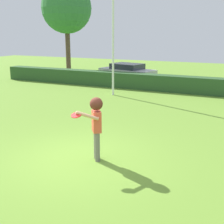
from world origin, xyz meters
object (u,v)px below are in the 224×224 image
object	(u,v)px
frisbee	(76,115)
lamppost	(113,37)
person	(96,120)
oak_tree	(66,8)
parked_car_silver	(127,71)

from	to	relation	value
frisbee	lamppost	distance (m)	9.60
lamppost	person	bearing A→B (deg)	-68.09
oak_tree	parked_car_silver	bearing A→B (deg)	-13.99
oak_tree	frisbee	bearing A→B (deg)	-56.28
parked_car_silver	oak_tree	size ratio (longest dim) A/B	0.60
frisbee	oak_tree	bearing A→B (deg)	123.72
parked_car_silver	oak_tree	world-z (taller)	oak_tree
frisbee	parked_car_silver	bearing A→B (deg)	107.11
person	lamppost	bearing A→B (deg)	111.91
lamppost	oak_tree	distance (m)	10.39
person	parked_car_silver	bearing A→B (deg)	108.85
oak_tree	person	bearing A→B (deg)	-54.62
person	frisbee	size ratio (longest dim) A/B	6.42
person	parked_car_silver	size ratio (longest dim) A/B	0.40
lamppost	oak_tree	world-z (taller)	oak_tree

